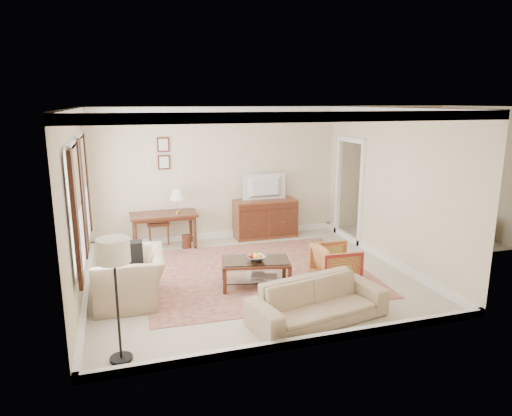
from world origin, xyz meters
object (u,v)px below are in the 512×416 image
tv (266,179)px  striped_armchair (336,262)px  coffee_table (256,266)px  sofa (318,295)px  writing_desk (164,219)px  club_armchair (130,269)px  sideboard (265,218)px

tv → striped_armchair: bearing=96.1°
coffee_table → sofa: 1.50m
striped_armchair → writing_desk: bearing=46.2°
writing_desk → coffee_table: 2.81m
writing_desk → club_armchair: bearing=-107.2°
writing_desk → sofa: 4.30m
club_armchair → sideboard: bearing=134.1°
tv → sofa: 4.21m
tv → striped_armchair: size_ratio=1.34×
coffee_table → striped_armchair: size_ratio=1.71×
coffee_table → club_armchair: club_armchair is taller
sideboard → writing_desk: bearing=-176.4°
club_armchair → writing_desk: bearing=165.8°
coffee_table → sofa: bearing=-71.9°
sofa → coffee_table: bearing=97.2°
sofa → club_armchair: bearing=139.0°
coffee_table → sofa: sofa is taller
coffee_table → striped_armchair: (1.35, -0.23, -0.00)m
coffee_table → club_armchair: 2.01m
writing_desk → tv: (2.27, 0.12, 0.70)m
writing_desk → tv: 2.38m
coffee_table → sofa: (0.46, -1.43, 0.02)m
tv → sofa: bearing=81.9°
sideboard → coffee_table: size_ratio=1.15×
sideboard → club_armchair: (-3.04, -2.66, 0.09)m
tv → coffee_table: 3.00m
tv → club_armchair: bearing=40.9°
writing_desk → sofa: bearing=-66.8°
striped_armchair → coffee_table: bearing=83.5°
writing_desk → sofa: sofa is taller
sofa → sideboard: bearing=71.0°
tv → coffee_table: size_ratio=0.78×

